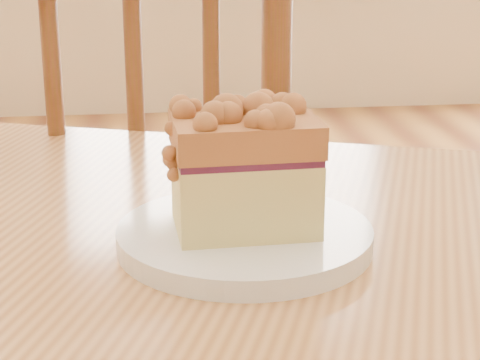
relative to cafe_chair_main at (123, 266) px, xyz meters
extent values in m
cube|color=#BF874A|center=(0.06, -0.56, 0.23)|extent=(1.26, 1.04, 0.04)
cube|color=brown|center=(-0.01, 0.04, -0.02)|extent=(0.52, 0.52, 0.04)
cylinder|color=brown|center=(0.14, 0.25, -0.28)|extent=(0.04, 0.04, 0.46)
cylinder|color=brown|center=(0.21, -0.12, 0.22)|extent=(0.04, 0.04, 0.49)
cylinder|color=brown|center=(0.12, -0.14, 0.21)|extent=(0.02, 0.02, 0.43)
cylinder|color=brown|center=(0.03, -0.16, 0.21)|extent=(0.02, 0.02, 0.43)
cylinder|color=brown|center=(-0.06, -0.17, 0.21)|extent=(0.02, 0.02, 0.43)
cylinder|color=white|center=(0.11, -0.54, 0.26)|extent=(0.20, 0.20, 0.02)
cylinder|color=white|center=(0.11, -0.54, 0.25)|extent=(0.14, 0.14, 0.01)
cube|color=tan|center=(0.11, -0.54, 0.30)|extent=(0.11, 0.08, 0.06)
cube|color=#481432|center=(0.11, -0.54, 0.33)|extent=(0.11, 0.08, 0.01)
cube|color=#B46438|center=(0.11, -0.54, 0.34)|extent=(0.11, 0.09, 0.02)
sphere|color=#B46438|center=(0.15, -0.51, 0.36)|extent=(0.03, 0.03, 0.03)
sphere|color=#B46438|center=(0.16, -0.54, 0.36)|extent=(0.02, 0.02, 0.02)
sphere|color=#B46438|center=(0.14, -0.54, 0.36)|extent=(0.02, 0.02, 0.02)
sphere|color=#B46438|center=(0.07, -0.54, 0.36)|extent=(0.02, 0.02, 0.02)
sphere|color=#B46438|center=(0.15, -0.57, 0.36)|extent=(0.02, 0.02, 0.02)
sphere|color=#B46438|center=(0.10, -0.57, 0.36)|extent=(0.02, 0.02, 0.02)
sphere|color=#B46438|center=(0.10, -0.57, 0.36)|extent=(0.02, 0.02, 0.02)
sphere|color=#B46438|center=(0.12, -0.55, 0.36)|extent=(0.01, 0.01, 0.01)
sphere|color=#B46438|center=(0.10, -0.56, 0.36)|extent=(0.02, 0.02, 0.02)
sphere|color=#B46438|center=(0.15, -0.57, 0.36)|extent=(0.01, 0.01, 0.01)
sphere|color=#B46438|center=(0.13, -0.56, 0.36)|extent=(0.02, 0.02, 0.02)
sphere|color=#B46438|center=(0.09, -0.51, 0.36)|extent=(0.03, 0.03, 0.03)
sphere|color=#B46438|center=(0.16, -0.53, 0.36)|extent=(0.01, 0.01, 0.01)
sphere|color=#B46438|center=(0.07, -0.56, 0.36)|extent=(0.02, 0.02, 0.02)
sphere|color=#B46438|center=(0.15, -0.52, 0.36)|extent=(0.02, 0.02, 0.02)
sphere|color=#B46438|center=(0.09, -0.56, 0.36)|extent=(0.02, 0.02, 0.02)
sphere|color=#B46438|center=(0.08, -0.53, 0.36)|extent=(0.01, 0.01, 0.01)
sphere|color=#B46438|center=(0.10, -0.54, 0.36)|extent=(0.02, 0.02, 0.02)
sphere|color=#B46438|center=(0.06, -0.55, 0.33)|extent=(0.01, 0.01, 0.01)
sphere|color=#B46438|center=(0.06, -0.53, 0.32)|extent=(0.01, 0.01, 0.01)
sphere|color=#B46438|center=(0.06, -0.55, 0.33)|extent=(0.02, 0.02, 0.02)
sphere|color=#B46438|center=(0.06, -0.57, 0.32)|extent=(0.01, 0.01, 0.01)
sphere|color=#B46438|center=(0.06, -0.52, 0.33)|extent=(0.01, 0.01, 0.01)
camera|label=1|loc=(0.04, -1.14, 0.50)|focal=62.00mm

